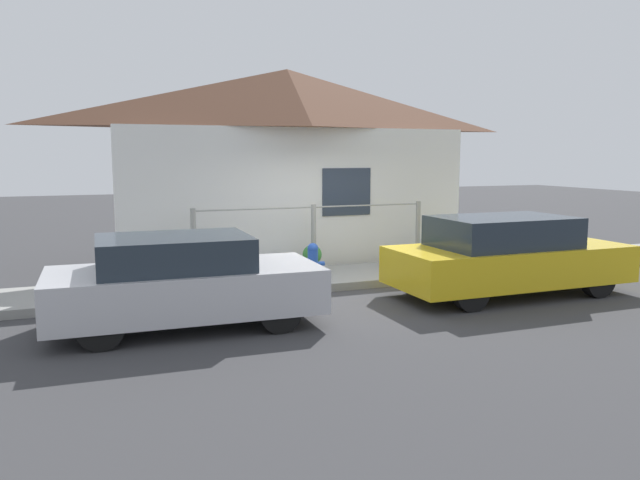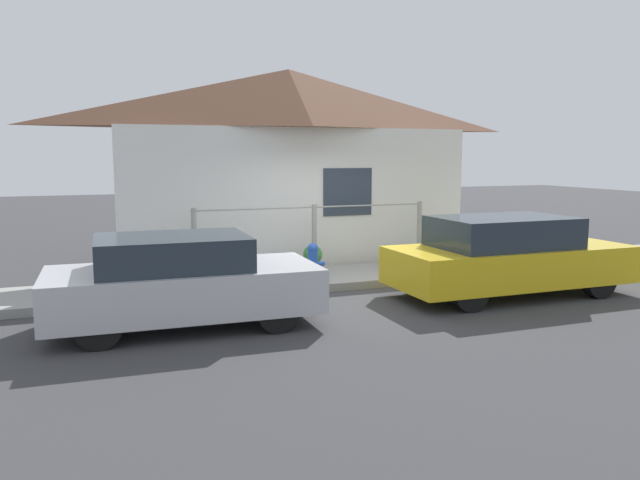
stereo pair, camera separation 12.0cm
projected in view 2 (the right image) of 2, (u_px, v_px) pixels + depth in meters
The scene contains 10 objects.
ground_plane at pixel (345, 291), 11.17m from camera, with size 60.00×60.00×0.00m, color #38383A.
sidewalk at pixel (327, 278), 11.95m from camera, with size 24.00×1.72×0.14m.
house at pixel (290, 110), 13.54m from camera, with size 7.90×2.23×4.26m.
fence at pixel (314, 234), 12.50m from camera, with size 4.90×0.10×1.29m.
car_left at pixel (181, 281), 8.77m from camera, with size 3.79×1.80×1.30m.
car_right at pixel (508, 256), 10.73m from camera, with size 4.18×1.71×1.37m.
fire_hydrant at pixel (313, 261), 11.29m from camera, with size 0.44×0.20×0.69m.
potted_plant_near_hydrant at pixel (313, 257), 12.16m from camera, with size 0.38×0.38×0.53m.
potted_plant_by_fence at pixel (194, 264), 11.43m from camera, with size 0.41×0.41×0.54m.
potted_plant_corner at pixel (448, 248), 13.00m from camera, with size 0.43×0.43×0.59m.
Camera 2 is at (-4.31, -10.06, 2.43)m, focal length 35.00 mm.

